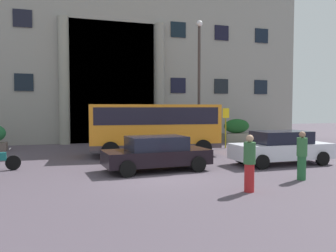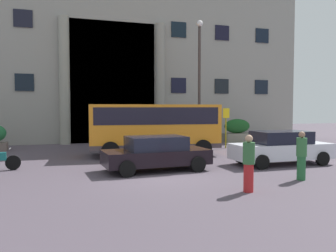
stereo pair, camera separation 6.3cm
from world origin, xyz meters
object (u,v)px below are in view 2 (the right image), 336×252
at_px(motorcycle_far_end, 282,148).
at_px(lamppost_plaza_centre, 199,74).
at_px(orange_minibus, 154,125).
at_px(hedge_planter_east, 237,131).
at_px(pedestrian_man_crossing, 249,163).
at_px(parked_sedan_far, 156,153).
at_px(hedge_planter_far_east, 150,135).
at_px(bus_stop_sign, 226,123).
at_px(parked_coupe_end, 281,148).
at_px(pedestrian_man_red_shirt, 301,156).

relative_size(motorcycle_far_end, lamppost_plaza_centre, 0.24).
xyz_separation_m(orange_minibus, hedge_planter_east, (7.72, 4.85, -0.80)).
bearing_deg(hedge_planter_east, pedestrian_man_crossing, -118.01).
relative_size(hedge_planter_east, pedestrian_man_crossing, 1.21).
bearing_deg(parked_sedan_far, hedge_planter_far_east, 73.30).
height_order(bus_stop_sign, parked_sedan_far, bus_stop_sign).
bearing_deg(hedge_planter_east, lamppost_plaza_centre, -151.03).
bearing_deg(pedestrian_man_crossing, orange_minibus, -148.72).
xyz_separation_m(parked_sedan_far, pedestrian_man_crossing, (1.66, -4.32, 0.17)).
xyz_separation_m(parked_sedan_far, motorcycle_far_end, (7.43, 1.94, -0.26)).
bearing_deg(parked_sedan_far, lamppost_plaza_centre, 52.07).
distance_m(hedge_planter_east, pedestrian_man_crossing, 15.39).
height_order(parked_coupe_end, parked_sedan_far, parked_coupe_end).
bearing_deg(hedge_planter_far_east, motorcycle_far_end, -55.16).
relative_size(orange_minibus, parked_coupe_end, 1.54).
distance_m(hedge_planter_far_east, pedestrian_man_crossing, 13.69).
relative_size(parked_coupe_end, pedestrian_man_red_shirt, 2.62).
bearing_deg(pedestrian_man_crossing, parked_sedan_far, -130.91).
height_order(pedestrian_man_crossing, lamppost_plaza_centre, lamppost_plaza_centre).
distance_m(hedge_planter_east, lamppost_plaza_centre, 5.93).
bearing_deg(hedge_planter_far_east, hedge_planter_east, -0.76).
bearing_deg(orange_minibus, hedge_planter_east, 38.13).
xyz_separation_m(hedge_planter_east, parked_coupe_end, (-3.13, -9.54, -0.06)).
relative_size(hedge_planter_far_east, motorcycle_far_end, 1.12).
relative_size(orange_minibus, hedge_planter_far_east, 3.20).
bearing_deg(hedge_planter_far_east, parked_coupe_end, -70.08).
height_order(bus_stop_sign, motorcycle_far_end, bus_stop_sign).
bearing_deg(hedge_planter_east, bus_stop_sign, -128.88).
relative_size(hedge_planter_east, parked_coupe_end, 0.47).
distance_m(pedestrian_man_red_shirt, lamppost_plaza_centre, 11.11).
height_order(hedge_planter_far_east, pedestrian_man_crossing, pedestrian_man_crossing).
bearing_deg(parked_sedan_far, pedestrian_man_red_shirt, -40.73).
height_order(orange_minibus, parked_sedan_far, orange_minibus).
xyz_separation_m(parked_coupe_end, motorcycle_far_end, (1.67, 2.22, -0.31)).
xyz_separation_m(hedge_planter_east, pedestrian_man_red_shirt, (-4.53, -12.63, 0.05)).
bearing_deg(hedge_planter_east, orange_minibus, -147.88).
distance_m(bus_stop_sign, hedge_planter_east, 4.18).
bearing_deg(lamppost_plaza_centre, hedge_planter_east, 28.97).
height_order(parked_sedan_far, pedestrian_man_red_shirt, pedestrian_man_red_shirt).
height_order(hedge_planter_far_east, parked_sedan_far, hedge_planter_far_east).
distance_m(parked_sedan_far, motorcycle_far_end, 7.68).
xyz_separation_m(orange_minibus, pedestrian_man_red_shirt, (3.19, -7.78, -0.75)).
height_order(parked_coupe_end, pedestrian_man_red_shirt, pedestrian_man_red_shirt).
distance_m(bus_stop_sign, parked_sedan_far, 8.78).
height_order(hedge_planter_far_east, parked_coupe_end, parked_coupe_end).
relative_size(hedge_planter_far_east, pedestrian_man_red_shirt, 1.26).
height_order(parked_coupe_end, pedestrian_man_crossing, pedestrian_man_crossing).
bearing_deg(parked_coupe_end, bus_stop_sign, 85.50).
xyz_separation_m(parked_sedan_far, lamppost_plaza_centre, (4.92, 7.07, 3.92)).
distance_m(parked_coupe_end, pedestrian_man_crossing, 5.76).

